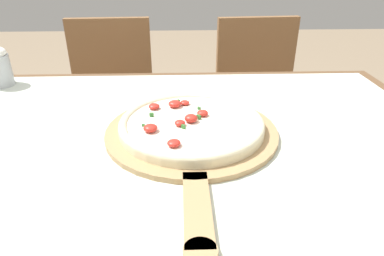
# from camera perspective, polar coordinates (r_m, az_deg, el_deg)

# --- Properties ---
(dining_table) EXTENTS (1.34, 1.03, 0.77)m
(dining_table) POSITION_cam_1_polar(r_m,az_deg,el_deg) (0.80, -2.74, -9.53)
(dining_table) COLOR brown
(dining_table) RESTS_ON ground_plane
(towel_cloth) EXTENTS (1.26, 0.95, 0.00)m
(towel_cloth) POSITION_cam_1_polar(r_m,az_deg,el_deg) (0.75, -2.91, -3.13)
(towel_cloth) COLOR silver
(towel_cloth) RESTS_ON dining_table
(pizza_peel) EXTENTS (0.39, 0.58, 0.01)m
(pizza_peel) POSITION_cam_1_polar(r_m,az_deg,el_deg) (0.77, -0.03, -1.19)
(pizza_peel) COLOR tan
(pizza_peel) RESTS_ON towel_cloth
(pizza) EXTENTS (0.33, 0.33, 0.04)m
(pizza) POSITION_cam_1_polar(r_m,az_deg,el_deg) (0.78, -0.14, 0.70)
(pizza) COLOR beige
(pizza) RESTS_ON pizza_peel
(chair_left) EXTENTS (0.42, 0.42, 0.88)m
(chair_left) POSITION_cam_1_polar(r_m,az_deg,el_deg) (1.68, -13.03, 4.28)
(chair_left) COLOR brown
(chair_left) RESTS_ON ground_plane
(chair_right) EXTENTS (0.43, 0.43, 0.88)m
(chair_right) POSITION_cam_1_polar(r_m,az_deg,el_deg) (1.69, 10.85, 4.64)
(chair_right) COLOR brown
(chair_right) RESTS_ON ground_plane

